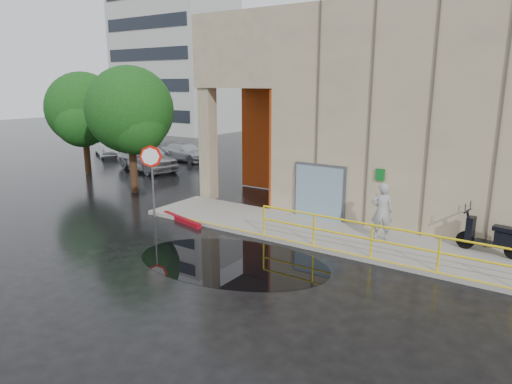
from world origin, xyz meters
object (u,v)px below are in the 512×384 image
Objects in this scene: stop_sign at (151,166)px; tree_far at (83,112)px; red_curb at (181,220)px; tree_near at (131,114)px; car_c at (186,152)px; scooter at (492,227)px; car_a at (147,157)px; person at (382,211)px; car_b at (109,144)px.

stop_sign is 0.49× the size of tree_far.
tree_near is at bearing 155.72° from red_curb.
car_c reaches higher than red_curb.
car_c is at bearing 107.60° from stop_sign.
tree_near is (-3.81, 2.47, 1.74)m from stop_sign.
scooter is 0.48× the size of car_c.
tree_far reaches higher than car_a.
tree_far is (-1.99, -2.79, 2.77)m from car_a.
person is 0.39× the size of car_a.
car_a is at bearing -38.14° from person.
tree_far is at bearing 173.51° from car_c.
stop_sign is at bearing -173.70° from red_curb.
tree_far reaches higher than car_c.
car_a is 4.05m from car_c.
car_b reaches higher than red_curb.
car_b is (-14.64, 9.58, -1.25)m from stop_sign.
scooter is 0.33× the size of tree_near.
tree_far reaches higher than car_b.
scooter is 0.34× the size of tree_far.
car_a is 1.19× the size of car_c.
car_c is at bearing 77.79° from tree_far.
person is at bearing -1.91° from tree_near.
scooter is 10.68m from red_curb.
car_b is 7.89m from tree_far.
car_a is at bearing 143.48° from red_curb.
person is at bearing 14.94° from red_curb.
person is 18.49m from tree_far.
tree_near reaches higher than car_b.
tree_far is at bearing 137.68° from stop_sign.
stop_sign is at bearing -22.73° from tree_far.
stop_sign is at bearing -8.01° from person.
stop_sign is 0.48× the size of tree_near.
person reaches higher than scooter.
tree_near is (-5.14, 2.32, 3.72)m from red_curb.
red_curb is 0.49× the size of car_b.
tree_far is (-11.06, 3.93, 3.51)m from red_curb.
red_curb is at bearing -19.55° from tree_far.
car_a is (-7.74, 6.87, -1.24)m from stop_sign.
car_b is (-26.33, 7.01, -0.19)m from scooter.
car_c is at bearing -48.73° from car_b.
stop_sign is at bearing -137.09° from car_c.
scooter is 21.61m from car_c.
stop_sign is (-11.69, -2.57, 1.06)m from scooter.
car_c is 10.04m from tree_near.
person is 12.60m from tree_near.
tree_near reaches higher than car_a.
car_a is at bearing 118.83° from stop_sign.
red_curb is at bearing -158.75° from scooter.
car_b is at bearing 107.19° from car_c.
tree_near is (3.93, -4.40, 2.98)m from car_a.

